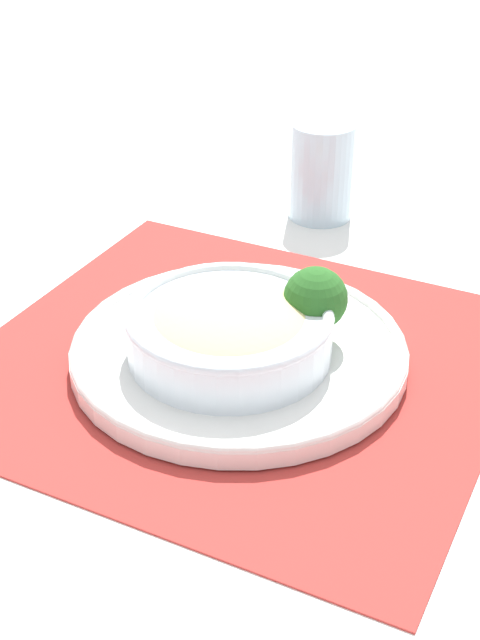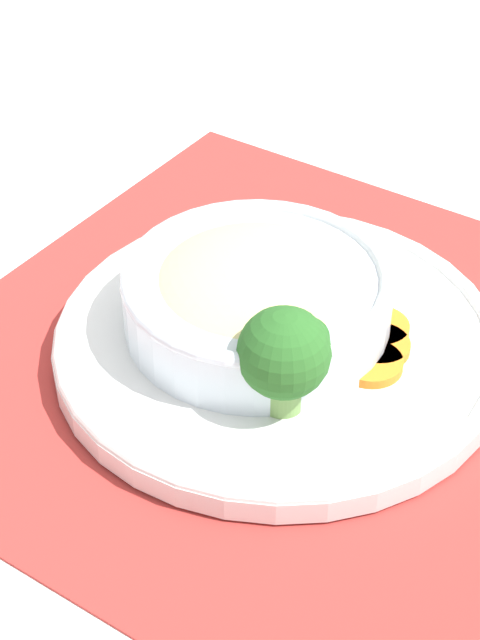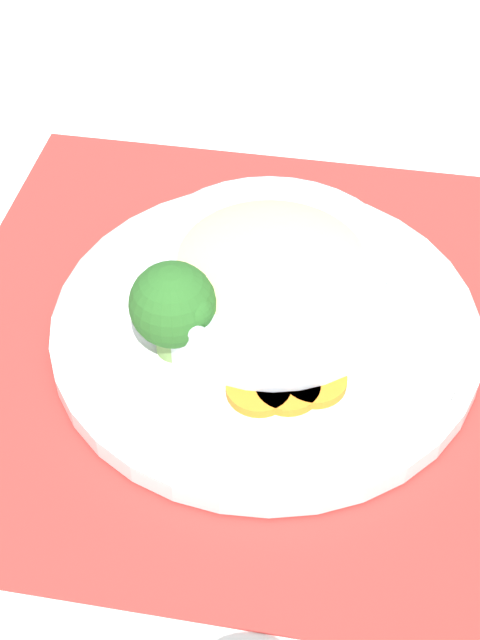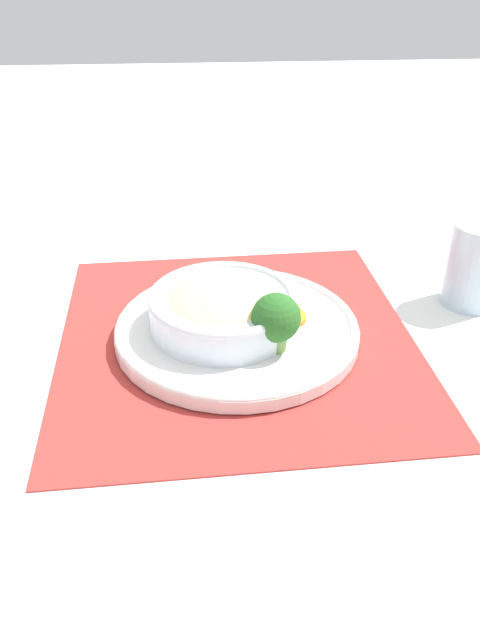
# 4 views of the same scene
# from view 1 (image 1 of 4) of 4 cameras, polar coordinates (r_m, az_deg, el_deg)

# --- Properties ---
(ground_plane) EXTENTS (4.00, 4.00, 0.00)m
(ground_plane) POSITION_cam_1_polar(r_m,az_deg,el_deg) (0.81, -0.07, -2.78)
(ground_plane) COLOR white
(placemat) EXTENTS (0.48, 0.45, 0.00)m
(placemat) POSITION_cam_1_polar(r_m,az_deg,el_deg) (0.81, -0.07, -2.66)
(placemat) COLOR #B2332D
(placemat) RESTS_ON ground_plane
(plate) EXTENTS (0.30, 0.30, 0.02)m
(plate) POSITION_cam_1_polar(r_m,az_deg,el_deg) (0.80, -0.07, -1.88)
(plate) COLOR white
(plate) RESTS_ON placemat
(bowl) EXTENTS (0.18, 0.18, 0.05)m
(bowl) POSITION_cam_1_polar(r_m,az_deg,el_deg) (0.77, -0.39, -0.61)
(bowl) COLOR silver
(bowl) RESTS_ON plate
(broccoli_floret) EXTENTS (0.06, 0.06, 0.07)m
(broccoli_floret) POSITION_cam_1_polar(r_m,az_deg,el_deg) (0.79, 4.82, 1.29)
(broccoli_floret) COLOR #759E51
(broccoli_floret) RESTS_ON plate
(carrot_slice_near) EXTENTS (0.04, 0.04, 0.01)m
(carrot_slice_near) POSITION_cam_1_polar(r_m,az_deg,el_deg) (0.85, 1.62, 0.89)
(carrot_slice_near) COLOR orange
(carrot_slice_near) RESTS_ON plate
(carrot_slice_middle) EXTENTS (0.04, 0.04, 0.01)m
(carrot_slice_middle) POSITION_cam_1_polar(r_m,az_deg,el_deg) (0.86, 0.39, 1.04)
(carrot_slice_middle) COLOR orange
(carrot_slice_middle) RESTS_ON plate
(carrot_slice_far) EXTENTS (0.04, 0.04, 0.01)m
(carrot_slice_far) POSITION_cam_1_polar(r_m,az_deg,el_deg) (0.86, -0.87, 1.02)
(carrot_slice_far) COLOR orange
(carrot_slice_far) RESTS_ON plate
(water_glass) EXTENTS (0.08, 0.08, 0.12)m
(water_glass) POSITION_cam_1_polar(r_m,az_deg,el_deg) (1.07, 5.24, 9.16)
(water_glass) COLOR silver
(water_glass) RESTS_ON ground_plane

